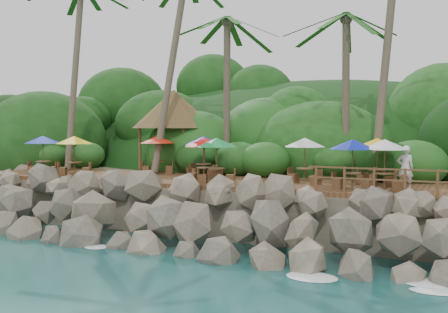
% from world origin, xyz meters
% --- Properties ---
extents(ground, '(140.00, 140.00, 0.00)m').
position_xyz_m(ground, '(0.00, 0.00, 0.00)').
color(ground, '#19514F').
rests_on(ground, ground).
extents(land_base, '(32.00, 25.20, 2.10)m').
position_xyz_m(land_base, '(0.00, 16.00, 1.05)').
color(land_base, gray).
rests_on(land_base, ground).
extents(jungle_hill, '(44.80, 28.00, 15.40)m').
position_xyz_m(jungle_hill, '(0.00, 23.50, 0.00)').
color(jungle_hill, '#143811').
rests_on(jungle_hill, ground).
extents(seawall, '(29.00, 4.00, 2.30)m').
position_xyz_m(seawall, '(0.00, 2.00, 1.15)').
color(seawall, gray).
rests_on(seawall, ground).
extents(terrace, '(26.00, 5.00, 0.20)m').
position_xyz_m(terrace, '(0.00, 6.00, 2.20)').
color(terrace, brown).
rests_on(terrace, land_base).
extents(jungle_foliage, '(44.00, 16.00, 12.00)m').
position_xyz_m(jungle_foliage, '(0.00, 15.00, 0.00)').
color(jungle_foliage, '#143811').
rests_on(jungle_foliage, ground).
extents(foam_line, '(25.20, 0.80, 0.06)m').
position_xyz_m(foam_line, '(0.00, 0.30, 0.03)').
color(foam_line, white).
rests_on(foam_line, ground).
extents(palapa, '(4.77, 4.77, 4.60)m').
position_xyz_m(palapa, '(-5.03, 10.02, 5.79)').
color(palapa, brown).
rests_on(palapa, ground).
extents(dining_clusters, '(19.15, 4.92, 2.01)m').
position_xyz_m(dining_clusters, '(0.05, 5.57, 3.97)').
color(dining_clusters, brown).
rests_on(dining_clusters, terrace).
extents(railing, '(6.10, 0.10, 1.00)m').
position_xyz_m(railing, '(7.78, 3.65, 2.91)').
color(railing, brown).
rests_on(railing, terrace).
extents(waiter, '(0.74, 0.59, 1.77)m').
position_xyz_m(waiter, '(8.15, 5.38, 3.18)').
color(waiter, white).
rests_on(waiter, terrace).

